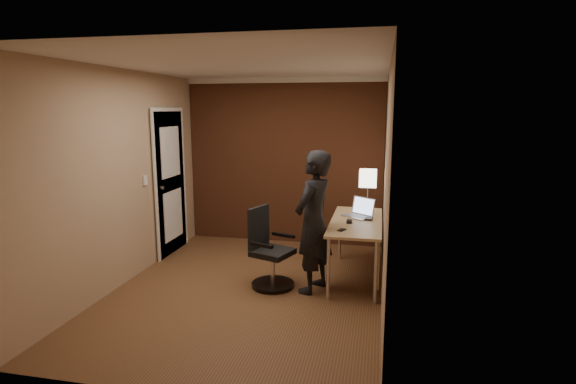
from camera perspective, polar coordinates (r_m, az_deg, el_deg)
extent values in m
plane|color=brown|center=(5.32, -5.02, -12.14)|extent=(4.00, 4.00, 0.00)
plane|color=white|center=(4.93, -5.50, 15.78)|extent=(4.00, 4.00, 0.00)
plane|color=tan|center=(6.89, -0.40, 3.91)|extent=(3.00, 0.00, 3.00)
plane|color=tan|center=(3.15, -15.91, -4.51)|extent=(3.00, 0.00, 3.00)
plane|color=tan|center=(5.59, -20.12, 1.71)|extent=(0.00, 4.00, 4.00)
plane|color=tan|center=(4.76, 12.30, 0.66)|extent=(0.00, 4.00, 4.00)
cube|color=brown|center=(6.86, -0.45, 3.88)|extent=(2.98, 0.06, 2.50)
cube|color=silver|center=(6.82, -0.48, 14.03)|extent=(3.00, 0.08, 0.08)
cube|color=silver|center=(3.11, -16.73, 17.74)|extent=(3.00, 0.08, 0.08)
cube|color=silver|center=(5.53, -20.57, 14.18)|extent=(0.08, 4.00, 0.08)
cube|color=silver|center=(4.71, 12.40, 15.34)|extent=(0.08, 4.00, 0.08)
cube|color=silver|center=(6.57, -14.78, 1.03)|extent=(0.05, 0.82, 2.02)
cube|color=silver|center=(6.56, -14.66, 1.02)|extent=(0.02, 0.92, 2.12)
cylinder|color=silver|center=(6.26, -15.75, 0.52)|extent=(0.05, 0.05, 0.05)
cube|color=silver|center=(5.98, -17.69, 1.43)|extent=(0.02, 0.08, 0.12)
cube|color=tan|center=(5.44, 8.67, -3.76)|extent=(0.60, 1.50, 0.03)
cube|color=tan|center=(5.51, 11.51, -6.74)|extent=(0.02, 1.38, 0.54)
cylinder|color=silver|center=(4.91, 5.13, -9.74)|extent=(0.04, 0.04, 0.70)
cylinder|color=silver|center=(6.21, 6.62, -5.37)|extent=(0.04, 0.04, 0.70)
cylinder|color=silver|center=(4.88, 11.06, -10.01)|extent=(0.04, 0.04, 0.70)
cylinder|color=silver|center=(6.19, 11.25, -5.57)|extent=(0.04, 0.04, 0.70)
cube|color=silver|center=(6.02, 10.00, -2.18)|extent=(0.11, 0.11, 0.01)
cylinder|color=silver|center=(5.98, 10.04, -0.71)|extent=(0.01, 0.01, 0.30)
cube|color=white|center=(5.94, 10.12, 1.75)|extent=(0.22, 0.22, 0.22)
cube|color=silver|center=(5.60, 8.75, -3.09)|extent=(0.40, 0.38, 0.01)
cube|color=silver|center=(5.66, 9.53, -1.75)|extent=(0.30, 0.24, 0.22)
cube|color=#B2CCF2|center=(5.65, 9.53, -1.77)|extent=(0.27, 0.22, 0.19)
cube|color=gray|center=(5.59, 8.75, -3.03)|extent=(0.30, 0.27, 0.00)
cube|color=black|center=(5.31, 7.79, -3.73)|extent=(0.06, 0.10, 0.03)
cube|color=black|center=(4.98, 6.83, -4.80)|extent=(0.10, 0.13, 0.01)
cube|color=black|center=(5.49, 10.22, -3.38)|extent=(0.10, 0.12, 0.02)
cylinder|color=black|center=(5.35, -1.92, -11.56)|extent=(0.50, 0.50, 0.03)
cylinder|color=silver|center=(5.28, -1.94, -9.69)|extent=(0.05, 0.05, 0.37)
cube|color=black|center=(5.21, -1.95, -7.68)|extent=(0.52, 0.52, 0.06)
cube|color=black|center=(5.24, -3.75, -4.46)|extent=(0.17, 0.36, 0.49)
cube|color=black|center=(5.35, -0.58, -5.50)|extent=(0.30, 0.15, 0.04)
cube|color=black|center=(4.99, -3.45, -6.73)|extent=(0.30, 0.15, 0.04)
imported|color=black|center=(5.02, 3.25, -3.83)|extent=(0.56, 0.68, 1.61)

